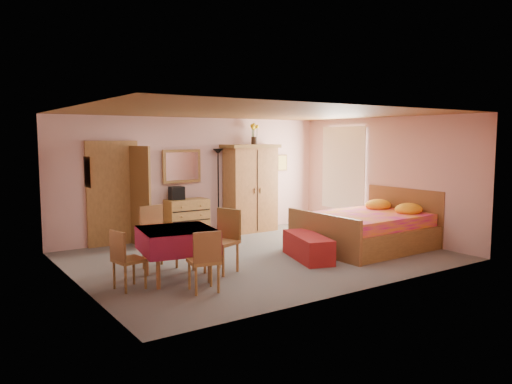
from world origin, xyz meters
TOP-DOWN VIEW (x-y plane):
  - floor at (0.00, 0.00)m, footprint 6.50×6.50m
  - ceiling at (0.00, 0.00)m, footprint 6.50×6.50m
  - wall_back at (0.00, 2.50)m, footprint 6.50×0.10m
  - wall_front at (0.00, -2.50)m, footprint 6.50×0.10m
  - wall_left at (-3.25, 0.00)m, footprint 0.10×5.00m
  - wall_right at (3.25, 0.00)m, footprint 0.10×5.00m
  - doorway at (-1.90, 2.47)m, footprint 1.06×0.12m
  - window at (3.21, 1.20)m, footprint 0.08×1.40m
  - picture_left at (-3.22, -0.60)m, footprint 0.04×0.32m
  - picture_back at (2.35, 2.47)m, footprint 0.30×0.04m
  - chest_of_drawers at (-0.38, 2.23)m, footprint 0.90×0.46m
  - wall_mirror at (-0.38, 2.44)m, footprint 0.91×0.10m
  - stereo at (-0.59, 2.28)m, footprint 0.31×0.23m
  - floor_lamp at (0.46, 2.33)m, footprint 0.28×0.28m
  - wardrobe at (1.23, 2.18)m, footprint 1.29×0.67m
  - sunflower_vase at (1.39, 2.28)m, footprint 0.20×0.20m
  - bed at (2.09, -0.60)m, footprint 2.45×1.94m
  - bench at (0.57, -0.65)m, footprint 0.86×1.39m
  - dining_table at (-1.90, -0.51)m, footprint 1.23×1.23m
  - chair_south at (-1.86, -1.27)m, footprint 0.47×0.47m
  - chair_north at (-1.87, 0.22)m, footprint 0.59×0.59m
  - chair_west at (-2.68, -0.58)m, footprint 0.46×0.46m
  - chair_east at (-1.16, -0.56)m, footprint 0.60×0.60m

SIDE VIEW (x-z plane):
  - floor at x=0.00m, z-range 0.00..0.00m
  - bench at x=0.57m, z-range 0.00..0.44m
  - dining_table at x=-1.90m, z-range 0.00..0.78m
  - chest_of_drawers at x=-0.38m, z-range 0.00..0.85m
  - chair_west at x=-2.68m, z-range 0.00..0.86m
  - chair_south at x=-1.86m, z-range 0.00..0.88m
  - chair_east at x=-1.16m, z-range 0.00..1.01m
  - chair_north at x=-1.87m, z-range 0.00..1.04m
  - bed at x=2.09m, z-range 0.00..1.12m
  - floor_lamp at x=0.46m, z-range 0.00..1.92m
  - stereo at x=-0.59m, z-range 0.85..1.13m
  - wardrobe at x=1.23m, z-range 0.00..2.01m
  - doorway at x=-1.90m, z-range -0.05..2.10m
  - wall_back at x=0.00m, z-range 0.00..2.60m
  - wall_front at x=0.00m, z-range 0.00..2.60m
  - wall_left at x=-3.25m, z-range 0.00..2.60m
  - wall_right at x=3.25m, z-range 0.00..2.60m
  - window at x=3.21m, z-range 0.48..2.42m
  - picture_back at x=2.35m, z-range 1.35..1.75m
  - wall_mirror at x=-0.38m, z-range 1.19..1.91m
  - picture_left at x=-3.22m, z-range 1.49..1.91m
  - sunflower_vase at x=1.39m, z-range 2.01..2.50m
  - ceiling at x=0.00m, z-range 2.60..2.60m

